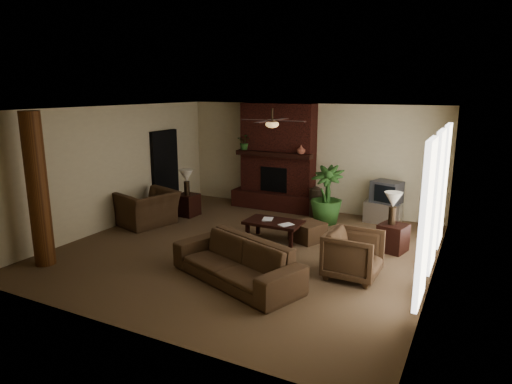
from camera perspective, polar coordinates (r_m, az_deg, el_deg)
The scene contains 23 objects.
room_shell at distance 8.74m, azimuth -1.19°, elevation 1.39°, with size 7.00×7.00×7.00m.
fireplace at distance 11.98m, azimuth 2.74°, elevation 3.36°, with size 2.40×0.70×2.80m.
windows at distance 7.97m, azimuth 21.96°, elevation -1.08°, with size 0.08×3.65×2.35m.
log_column at distance 8.87m, azimuth -26.10°, elevation 0.21°, with size 0.36×0.36×2.80m, color brown.
doorway at distance 12.16m, azimuth -11.52°, elevation 2.76°, with size 0.10×1.00×2.10m, color black.
ceiling_fan at distance 8.68m, azimuth 2.08°, elevation 8.83°, with size 1.35×1.35×0.37m.
sofa at distance 7.52m, azimuth -2.57°, elevation -7.95°, with size 2.42×0.71×0.95m, color #432E1D.
armchair_left at distance 10.85m, azimuth -13.75°, elevation -1.32°, with size 1.25×0.81×1.09m, color #432E1D.
armchair_right at distance 7.84m, azimuth 12.33°, elevation -7.55°, with size 0.87×0.82×0.90m, color #432E1D.
coffee_table at distance 9.50m, azimuth 2.29°, elevation -4.06°, with size 1.20×0.70×0.43m.
ottoman at distance 9.60m, azimuth 6.62°, elevation -5.05°, with size 0.60×0.60×0.40m, color #432E1D.
tv_stand at distance 11.26m, azimuth 15.89°, elevation -2.48°, with size 0.85×0.50×0.50m, color silver.
tv at distance 11.12m, azimuth 16.33°, elevation 0.01°, with size 0.77×0.70×0.52m.
floor_vase at distance 11.40m, azimuth 7.64°, elevation -0.95°, with size 0.34×0.34×0.77m.
floor_plant at distance 10.87m, azimuth 8.95°, elevation -1.92°, with size 0.78×1.39×0.78m, color #2E5823.
side_table_left at distance 11.54m, azimuth -8.74°, elevation -1.63°, with size 0.50×0.50×0.55m, color black.
lamp_left at distance 11.31m, azimuth -8.87°, elevation 1.85°, with size 0.41×0.41×0.65m.
side_table_right at distance 9.33m, azimuth 17.07°, elevation -5.61°, with size 0.50×0.50×0.55m, color black.
lamp_right at distance 9.14m, azimuth 17.10°, elevation -1.24°, with size 0.44×0.44×0.65m.
mantel_plant at distance 12.09m, azimuth -1.41°, elevation 6.19°, with size 0.38×0.42×0.33m, color #2E5823.
mantel_vase at distance 11.34m, azimuth 5.77°, elevation 5.39°, with size 0.22×0.23×0.22m, color brown.
book_a at distance 9.55m, azimuth 0.87°, elevation -2.71°, with size 0.22×0.03×0.29m, color #999999.
book_b at distance 9.25m, azimuth 3.47°, elevation -3.25°, with size 0.21×0.02×0.29m, color #999999.
Camera 1 is at (4.06, -7.54, 3.17)m, focal length 31.33 mm.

